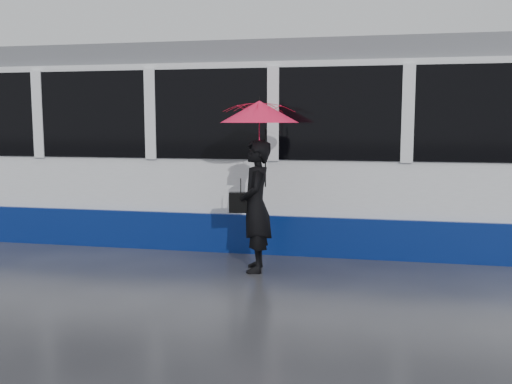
# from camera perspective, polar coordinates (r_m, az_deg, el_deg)

# --- Properties ---
(ground) EXTENTS (90.00, 90.00, 0.00)m
(ground) POSITION_cam_1_polar(r_m,az_deg,el_deg) (7.93, -2.67, -8.20)
(ground) COLOR #27272C
(ground) RESTS_ON ground
(rails) EXTENTS (34.00, 1.51, 0.02)m
(rails) POSITION_cam_1_polar(r_m,az_deg,el_deg) (10.30, 0.81, -4.56)
(rails) COLOR #3F3D38
(rails) RESTS_ON ground
(tram) EXTENTS (26.00, 2.56, 3.35)m
(tram) POSITION_cam_1_polar(r_m,az_deg,el_deg) (10.37, -5.29, 4.56)
(tram) COLOR white
(tram) RESTS_ON ground
(woman) EXTENTS (0.57, 0.74, 1.83)m
(woman) POSITION_cam_1_polar(r_m,az_deg,el_deg) (7.92, -0.02, -1.42)
(woman) COLOR black
(woman) RESTS_ON ground
(umbrella) EXTENTS (1.27, 1.27, 1.24)m
(umbrella) POSITION_cam_1_polar(r_m,az_deg,el_deg) (7.82, 0.34, 6.51)
(umbrella) COLOR #FE1570
(umbrella) RESTS_ON ground
(handbag) EXTENTS (0.35, 0.21, 0.46)m
(handbag) POSITION_cam_1_polar(r_m,az_deg,el_deg) (7.98, -1.54, -1.04)
(handbag) COLOR black
(handbag) RESTS_ON ground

